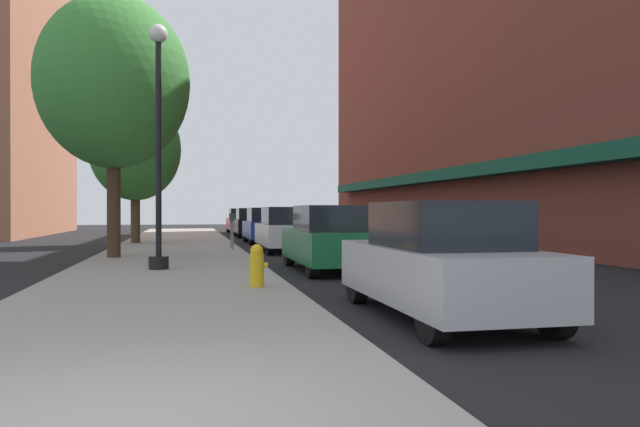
{
  "coord_description": "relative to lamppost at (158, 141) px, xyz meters",
  "views": [
    {
      "loc": [
        0.48,
        -4.08,
        1.54
      ],
      "look_at": [
        6.27,
        22.49,
        1.39
      ],
      "focal_mm": 34.02,
      "sensor_mm": 36.0,
      "label": 1
    }
  ],
  "objects": [
    {
      "name": "tree_mid",
      "position": [
        -1.56,
        12.46,
        1.0
      ],
      "size": [
        3.92,
        3.92,
        6.35
      ],
      "color": "#4C3823",
      "rests_on": "sidewalk_slab"
    },
    {
      "name": "car_silver",
      "position": [
        4.22,
        -7.06,
        -2.39
      ],
      "size": [
        1.8,
        4.3,
        1.66
      ],
      "rotation": [
        0.0,
        0.0,
        -0.02
      ],
      "color": "black",
      "rests_on": "ground"
    },
    {
      "name": "tree_near",
      "position": [
        -1.5,
        4.11,
        2.2
      ],
      "size": [
        4.53,
        4.53,
        7.91
      ],
      "color": "#422D1E",
      "rests_on": "sidewalk_slab"
    },
    {
      "name": "parking_meter_near",
      "position": [
        2.27,
        6.81,
        -2.25
      ],
      "size": [
        0.14,
        0.09,
        1.31
      ],
      "color": "slate",
      "rests_on": "sidewalk_slab"
    },
    {
      "name": "car_blue",
      "position": [
        4.22,
        12.91,
        -2.39
      ],
      "size": [
        1.8,
        4.3,
        1.66
      ],
      "rotation": [
        0.0,
        0.0,
        0.02
      ],
      "color": "black",
      "rests_on": "ground"
    },
    {
      "name": "building_right_brick",
      "position": [
        15.21,
        10.98,
        6.08
      ],
      "size": [
        6.8,
        40.0,
        18.61
      ],
      "color": "brown",
      "rests_on": "ground"
    },
    {
      "name": "sidewalk_slab",
      "position": [
        0.22,
        7.98,
        -3.14
      ],
      "size": [
        4.8,
        50.0,
        0.12
      ],
      "primitive_type": "cube",
      "color": "gray",
      "rests_on": "ground"
    },
    {
      "name": "car_green",
      "position": [
        4.22,
        -0.15,
        -2.39
      ],
      "size": [
        1.8,
        4.3,
        1.66
      ],
      "rotation": [
        0.0,
        0.0,
        -0.01
      ],
      "color": "black",
      "rests_on": "ground"
    },
    {
      "name": "fire_hydrant",
      "position": [
        1.94,
        -3.89,
        -2.68
      ],
      "size": [
        0.33,
        0.26,
        0.79
      ],
      "color": "gold",
      "rests_on": "sidewalk_slab"
    },
    {
      "name": "lamppost",
      "position": [
        0.0,
        0.0,
        0.0
      ],
      "size": [
        0.48,
        0.48,
        5.9
      ],
      "color": "black",
      "rests_on": "sidewalk_slab"
    },
    {
      "name": "ground_plane",
      "position": [
        4.22,
        6.98,
        -3.2
      ],
      "size": [
        90.0,
        90.0,
        0.0
      ],
      "primitive_type": "plane",
      "color": "black"
    },
    {
      "name": "car_black",
      "position": [
        4.22,
        19.71,
        -2.39
      ],
      "size": [
        1.8,
        4.3,
        1.66
      ],
      "rotation": [
        0.0,
        0.0,
        -0.02
      ],
      "color": "black",
      "rests_on": "ground"
    },
    {
      "name": "parking_meter_far",
      "position": [
        2.27,
        7.73,
        -2.25
      ],
      "size": [
        0.14,
        0.09,
        1.31
      ],
      "color": "slate",
      "rests_on": "sidewalk_slab"
    },
    {
      "name": "car_white",
      "position": [
        4.22,
        7.09,
        -2.39
      ],
      "size": [
        1.8,
        4.3,
        1.66
      ],
      "rotation": [
        0.0,
        0.0,
        0.03
      ],
      "color": "black",
      "rests_on": "ground"
    },
    {
      "name": "car_red",
      "position": [
        4.22,
        26.21,
        -2.39
      ],
      "size": [
        1.8,
        4.3,
        1.66
      ],
      "rotation": [
        0.0,
        0.0,
        -0.01
      ],
      "color": "black",
      "rests_on": "ground"
    }
  ]
}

